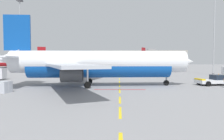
# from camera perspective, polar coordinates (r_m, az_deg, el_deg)

# --- Properties ---
(ground) EXTENTS (400.00, 400.00, 0.00)m
(ground) POSITION_cam_1_polar(r_m,az_deg,el_deg) (53.85, 26.26, -2.37)
(ground) COLOR gray
(apron_paint_markings) EXTENTS (8.00, 95.14, 0.01)m
(apron_paint_markings) POSITION_cam_1_polar(r_m,az_deg,el_deg) (46.01, 2.13, -2.90)
(apron_paint_markings) COLOR yellow
(apron_paint_markings) RESTS_ON ground
(airliner_foreground) EXTENTS (34.82, 34.47, 12.20)m
(airliner_foreground) POSITION_cam_1_polar(r_m,az_deg,el_deg) (35.19, -4.41, 1.82)
(airliner_foreground) COLOR white
(airliner_foreground) RESTS_ON ground
(pushback_tug) EXTENTS (6.40, 3.98, 2.08)m
(pushback_tug) POSITION_cam_1_polar(r_m,az_deg,el_deg) (41.09, 27.06, -2.60)
(pushback_tug) COLOR silver
(pushback_tug) RESTS_ON ground
(airliner_mid_left) EXTENTS (33.45, 31.79, 12.21)m
(airliner_mid_left) POSITION_cam_1_polar(r_m,az_deg,el_deg) (118.42, -25.81, 2.14)
(airliner_mid_left) COLOR white
(airliner_mid_left) RESTS_ON ground
(airliner_far_center) EXTENTS (31.39, 33.59, 12.74)m
(airliner_far_center) POSITION_cam_1_polar(r_m,az_deg,el_deg) (115.68, 5.80, 2.47)
(airliner_far_center) COLOR silver
(airliner_far_center) RESTS_ON ground
(uld_cargo_container) EXTENTS (1.89, 1.86, 1.60)m
(uld_cargo_container) POSITION_cam_1_polar(r_m,az_deg,el_deg) (31.81, -28.37, -4.26)
(uld_cargo_container) COLOR #B7BCC6
(uld_cargo_container) RESTS_ON ground
(apron_light_mast_near) EXTENTS (1.80, 1.80, 26.30)m
(apron_light_mast_near) POSITION_cam_1_polar(r_m,az_deg,el_deg) (81.11, -24.59, 10.77)
(apron_light_mast_near) COLOR slate
(apron_light_mast_near) RESTS_ON ground
(apron_light_mast_far) EXTENTS (1.80, 1.80, 30.29)m
(apron_light_mast_far) POSITION_cam_1_polar(r_m,az_deg,el_deg) (71.75, 27.10, 13.57)
(apron_light_mast_far) COLOR slate
(apron_light_mast_far) RESTS_ON ground
(terminal_satellite) EXTENTS (73.76, 18.91, 14.07)m
(terminal_satellite) POSITION_cam_1_polar(r_m,az_deg,el_deg) (164.71, 7.34, 3.25)
(terminal_satellite) COLOR #9E998E
(terminal_satellite) RESTS_ON ground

